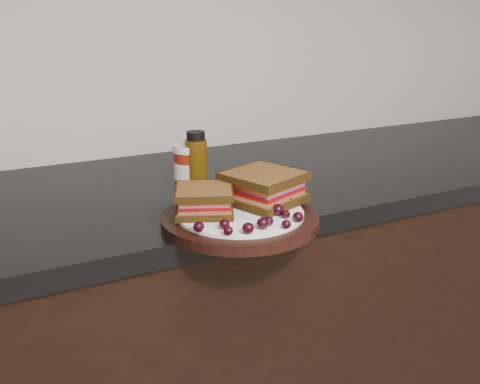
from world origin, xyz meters
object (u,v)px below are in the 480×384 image
object	(u,v)px
sandwich_left	(204,200)
plate	(240,219)
condiment_jar	(189,167)
oil_bottle	(196,162)

from	to	relation	value
sandwich_left	plate	bearing A→B (deg)	1.84
condiment_jar	oil_bottle	xyz separation A→B (m)	(0.01, -0.02, 0.02)
plate	oil_bottle	size ratio (longest dim) A/B	2.20
condiment_jar	sandwich_left	bearing A→B (deg)	-104.73
condiment_jar	oil_bottle	distance (m)	0.03
plate	condiment_jar	size ratio (longest dim) A/B	2.89
plate	condiment_jar	distance (m)	0.24
plate	sandwich_left	world-z (taller)	sandwich_left
sandwich_left	condiment_jar	bearing A→B (deg)	98.78
sandwich_left	oil_bottle	xyz separation A→B (m)	(0.06, 0.19, 0.02)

